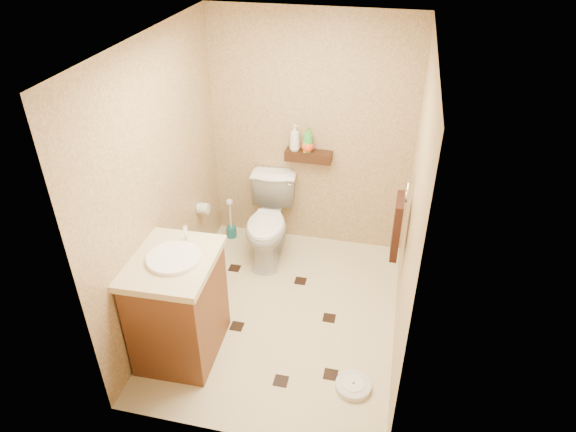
# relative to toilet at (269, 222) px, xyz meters

# --- Properties ---
(ground) EXTENTS (2.50, 2.50, 0.00)m
(ground) POSITION_rel_toilet_xyz_m (0.33, -0.83, -0.41)
(ground) COLOR beige
(ground) RESTS_ON ground
(wall_back) EXTENTS (2.00, 0.04, 2.40)m
(wall_back) POSITION_rel_toilet_xyz_m (0.33, 0.42, 0.79)
(wall_back) COLOR tan
(wall_back) RESTS_ON ground
(wall_front) EXTENTS (2.00, 0.04, 2.40)m
(wall_front) POSITION_rel_toilet_xyz_m (0.33, -2.08, 0.79)
(wall_front) COLOR tan
(wall_front) RESTS_ON ground
(wall_left) EXTENTS (0.04, 2.50, 2.40)m
(wall_left) POSITION_rel_toilet_xyz_m (-0.67, -0.83, 0.79)
(wall_left) COLOR tan
(wall_left) RESTS_ON ground
(wall_right) EXTENTS (0.04, 2.50, 2.40)m
(wall_right) POSITION_rel_toilet_xyz_m (1.33, -0.83, 0.79)
(wall_right) COLOR tan
(wall_right) RESTS_ON ground
(ceiling) EXTENTS (2.00, 2.50, 0.02)m
(ceiling) POSITION_rel_toilet_xyz_m (0.33, -0.83, 1.99)
(ceiling) COLOR white
(ceiling) RESTS_ON wall_back
(wall_shelf) EXTENTS (0.46, 0.14, 0.10)m
(wall_shelf) POSITION_rel_toilet_xyz_m (0.33, 0.34, 0.61)
(wall_shelf) COLOR #371C0F
(wall_shelf) RESTS_ON wall_back
(floor_accents) EXTENTS (1.26, 1.38, 0.01)m
(floor_accents) POSITION_rel_toilet_xyz_m (0.37, -0.92, -0.41)
(floor_accents) COLOR black
(floor_accents) RESTS_ON ground
(toilet) EXTENTS (0.53, 0.84, 0.82)m
(toilet) POSITION_rel_toilet_xyz_m (0.00, 0.00, 0.00)
(toilet) COLOR white
(toilet) RESTS_ON ground
(vanity) EXTENTS (0.65, 0.78, 1.07)m
(vanity) POSITION_rel_toilet_xyz_m (-0.37, -1.40, 0.07)
(vanity) COLOR brown
(vanity) RESTS_ON ground
(bathroom_scale) EXTENTS (0.33, 0.33, 0.06)m
(bathroom_scale) POSITION_rel_toilet_xyz_m (1.05, -1.51, -0.38)
(bathroom_scale) COLOR silver
(bathroom_scale) RESTS_ON ground
(toilet_brush) EXTENTS (0.11, 0.11, 0.48)m
(toilet_brush) POSITION_rel_toilet_xyz_m (-0.49, 0.24, -0.24)
(toilet_brush) COLOR #196265
(toilet_brush) RESTS_ON ground
(towel_ring) EXTENTS (0.12, 0.30, 0.76)m
(towel_ring) POSITION_rel_toilet_xyz_m (1.24, -0.58, 0.53)
(towel_ring) COLOR silver
(towel_ring) RESTS_ON wall_right
(toilet_paper) EXTENTS (0.12, 0.11, 0.12)m
(toilet_paper) POSITION_rel_toilet_xyz_m (-0.61, -0.18, 0.19)
(toilet_paper) COLOR silver
(toilet_paper) RESTS_ON wall_left
(bottle_a) EXTENTS (0.14, 0.14, 0.27)m
(bottle_a) POSITION_rel_toilet_xyz_m (0.19, 0.34, 0.79)
(bottle_a) COLOR silver
(bottle_a) RESTS_ON wall_shelf
(bottle_b) EXTENTS (0.09, 0.09, 0.15)m
(bottle_b) POSITION_rel_toilet_xyz_m (0.31, 0.34, 0.73)
(bottle_b) COLOR yellow
(bottle_b) RESTS_ON wall_shelf
(bottle_c) EXTENTS (0.17, 0.17, 0.15)m
(bottle_c) POSITION_rel_toilet_xyz_m (0.32, 0.34, 0.74)
(bottle_c) COLOR #ED481B
(bottle_c) RESTS_ON wall_shelf
(bottle_d) EXTENTS (0.10, 0.10, 0.25)m
(bottle_d) POSITION_rel_toilet_xyz_m (0.32, 0.34, 0.79)
(bottle_d) COLOR green
(bottle_d) RESTS_ON wall_shelf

